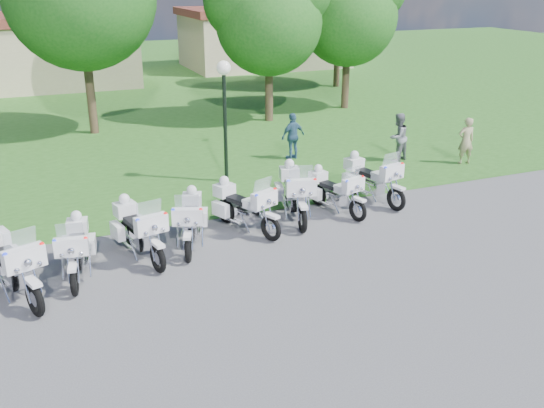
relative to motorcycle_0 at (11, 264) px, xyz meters
name	(u,v)px	position (x,y,z in m)	size (l,w,h in m)	color
ground	(298,256)	(6.29, -0.56, -0.74)	(100.00, 100.00, 0.00)	#4C4C50
grass_lawn	(119,82)	(6.29, 26.44, -0.73)	(100.00, 48.00, 0.01)	#295B1C
motorcycle_0	(11,264)	(0.00, 0.00, 0.00)	(1.42, 2.52, 1.76)	black
motorcycle_1	(76,248)	(1.33, 0.48, -0.09)	(0.99, 2.28, 1.54)	black
motorcycle_2	(139,229)	(2.79, 0.91, -0.05)	(1.14, 2.43, 1.65)	black
motorcycle_3	(191,219)	(4.11, 1.10, -0.07)	(1.26, 2.28, 1.59)	black
motorcycle_4	(244,206)	(5.63, 1.47, -0.06)	(1.38, 2.25, 1.61)	black
motorcycle_5	(295,192)	(7.24, 1.79, -0.01)	(1.22, 2.57, 1.75)	black
motorcycle_6	(334,191)	(8.45, 1.74, -0.11)	(1.12, 2.18, 1.50)	black
motorcycle_7	(371,178)	(9.88, 2.13, -0.05)	(1.16, 2.43, 1.66)	black
lamp_post	(224,91)	(6.46, 5.42, 2.21)	(0.44, 0.44, 3.88)	black
tree_2	(268,11)	(10.98, 13.06, 4.09)	(5.47, 4.67, 7.30)	#38281C
tree_3	(348,7)	(15.57, 14.23, 4.12)	(5.51, 4.70, 7.34)	#38281C
building_west	(10,51)	(0.29, 27.44, 1.33)	(14.56, 8.32, 4.10)	tan
building_east	(264,37)	(17.29, 29.44, 1.33)	(11.44, 7.28, 4.10)	tan
bystander_a	(466,141)	(14.90, 4.09, 0.09)	(0.61, 0.40, 1.66)	tan
bystander_b	(398,137)	(12.88, 5.32, 0.13)	(0.84, 0.66, 1.73)	slate
bystander_c	(293,136)	(9.51, 6.97, 0.11)	(0.99, 0.41, 1.69)	#32597A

